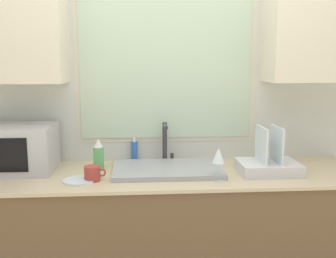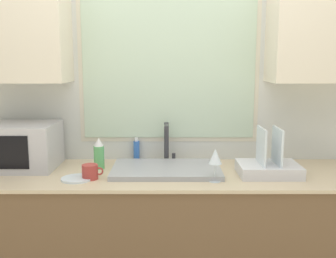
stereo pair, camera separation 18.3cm
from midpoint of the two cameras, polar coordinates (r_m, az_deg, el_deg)
countertop at (r=2.62m, az=2.46°, el=-15.75°), size 2.44×0.70×0.89m
wall_back at (r=2.69m, az=2.35°, el=6.06°), size 6.00×0.38×2.60m
sink_basin at (r=2.47m, az=2.14°, el=-5.87°), size 0.67×0.43×0.03m
faucet at (r=2.66m, az=2.09°, el=-1.61°), size 0.08×0.14×0.27m
microwave at (r=2.67m, az=-18.44°, el=-2.33°), size 0.45×0.39×0.29m
dish_rack at (r=2.49m, az=16.69°, el=-5.21°), size 0.36×0.28×0.29m
spray_bottle at (r=2.54m, az=-7.71°, el=-3.61°), size 0.07×0.07×0.20m
soap_bottle at (r=2.73m, az=-2.43°, el=-3.10°), size 0.04×0.04×0.16m
mug_near_sink at (r=2.34m, az=-8.76°, el=-6.18°), size 0.13×0.09×0.09m
wine_glass at (r=2.27m, az=9.43°, el=-4.12°), size 0.08×0.08×0.19m
small_plate at (r=2.35m, az=-10.67°, el=-7.10°), size 0.18×0.18×0.01m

